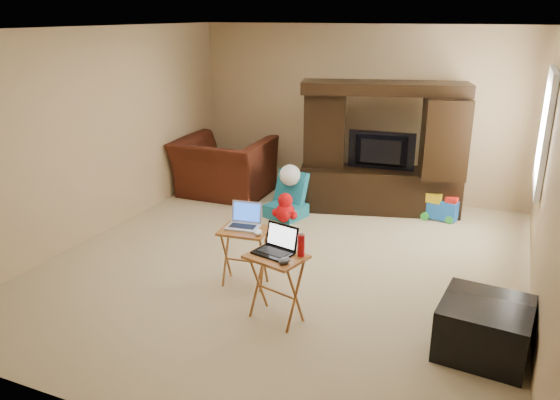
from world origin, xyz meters
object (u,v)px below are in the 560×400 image
at_px(child_rocker, 286,195).
at_px(mouse_left, 258,232).
at_px(laptop_right, 273,241).
at_px(water_bottle, 301,246).
at_px(entertainment_center, 381,148).
at_px(television, 380,152).
at_px(mouse_right, 285,261).
at_px(tray_table_left, 245,257).
at_px(plush_toy, 285,208).
at_px(push_toy, 439,205).
at_px(tray_table_right, 276,288).
at_px(ottoman, 484,328).
at_px(recliner, 224,167).
at_px(laptop_left, 242,217).

relative_size(child_rocker, mouse_left, 5.05).
relative_size(laptop_right, water_bottle, 1.70).
xyz_separation_m(entertainment_center, laptop_right, (-0.19, -3.20, -0.14)).
relative_size(television, mouse_right, 7.06).
bearing_deg(mouse_left, laptop_right, -50.03).
distance_m(entertainment_center, tray_table_left, 2.88).
height_order(plush_toy, water_bottle, water_bottle).
distance_m(television, water_bottle, 3.10).
xyz_separation_m(television, laptop_right, (-0.19, -3.16, -0.10)).
height_order(mouse_left, mouse_right, mouse_right).
height_order(push_toy, tray_table_right, tray_table_right).
xyz_separation_m(plush_toy, ottoman, (2.62, -2.07, 0.02)).
distance_m(laptop_right, mouse_left, 0.54).
xyz_separation_m(ottoman, water_bottle, (-1.55, -0.12, 0.51)).
bearing_deg(child_rocker, recliner, 172.46).
bearing_deg(laptop_right, tray_table_right, -13.26).
xyz_separation_m(plush_toy, push_toy, (1.86, 0.95, -0.02)).
xyz_separation_m(entertainment_center, ottoman, (1.60, -3.02, -0.67)).
xyz_separation_m(plush_toy, mouse_left, (0.49, -1.85, 0.43)).
relative_size(ottoman, tray_table_left, 1.14).
height_order(entertainment_center, plush_toy, entertainment_center).
xyz_separation_m(tray_table_left, laptop_right, (0.53, -0.47, 0.45)).
relative_size(television, child_rocker, 1.46).
xyz_separation_m(tray_table_left, tray_table_right, (0.57, -0.49, 0.01)).
height_order(tray_table_right, mouse_left, mouse_left).
bearing_deg(laptop_right, push_toy, 85.52).
bearing_deg(mouse_right, entertainment_center, 89.65).
relative_size(push_toy, tray_table_left, 0.83).
bearing_deg(entertainment_center, child_rocker, -160.48).
bearing_deg(mouse_right, laptop_right, 140.53).
height_order(laptop_left, water_bottle, laptop_left).
xyz_separation_m(ottoman, tray_table_right, (-1.75, -0.20, 0.09)).
bearing_deg(mouse_left, mouse_right, -46.91).
height_order(entertainment_center, push_toy, entertainment_center).
bearing_deg(mouse_right, child_rocker, 112.48).
height_order(laptop_left, mouse_left, laptop_left).
bearing_deg(television, tray_table_right, 82.49).
relative_size(ottoman, water_bottle, 3.55).
distance_m(push_toy, laptop_right, 3.41).
xyz_separation_m(plush_toy, mouse_right, (1.00, -2.39, 0.46)).
distance_m(tray_table_right, mouse_right, 0.39).
distance_m(television, push_toy, 1.07).
relative_size(entertainment_center, laptop_right, 6.60).
distance_m(recliner, mouse_left, 3.14).
bearing_deg(mouse_left, recliner, 125.05).
bearing_deg(tray_table_left, child_rocker, 94.42).
bearing_deg(child_rocker, television, 48.64).
bearing_deg(ottoman, recliner, 144.69).
relative_size(ottoman, laptop_left, 2.19).
bearing_deg(water_bottle, laptop_right, -165.96).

